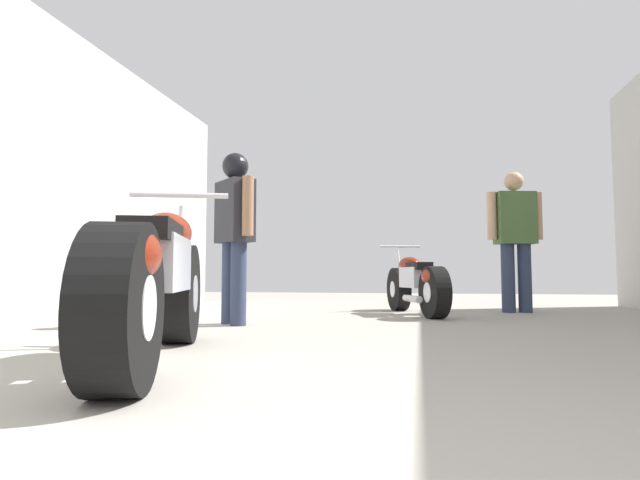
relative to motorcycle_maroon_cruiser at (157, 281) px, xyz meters
The scene contains 6 objects.
ground_plane 1.95m from the motorcycle_maroon_cruiser, 60.15° to the left, with size 18.14×18.14×0.00m, color #9E998E.
garage_partition_left 3.12m from the motorcycle_maroon_cruiser, 145.38° to the left, with size 0.08×8.31×3.14m, color #B7B5AD.
motorcycle_maroon_cruiser is the anchor object (origin of this frame).
motorcycle_black_naked 3.86m from the motorcycle_maroon_cruiser, 70.25° to the left, with size 0.84×1.77×0.85m.
mechanic_in_blue 4.93m from the motorcycle_maroon_cruiser, 58.83° to the left, with size 0.71×0.36×1.76m.
mechanic_with_helmet 2.14m from the motorcycle_maroon_cruiser, 99.97° to the left, with size 0.54×0.51×1.63m.
Camera 1 is at (0.41, -0.28, 0.46)m, focal length 28.04 mm.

